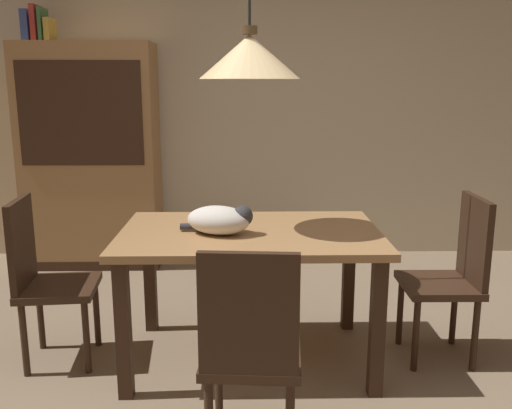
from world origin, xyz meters
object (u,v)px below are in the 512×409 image
hutch_bookcase (91,161)px  book_green_slim (43,25)px  dining_table (250,248)px  chair_near_front (251,346)px  chair_left_side (43,274)px  cat_sleeping (220,220)px  pendant_lamp (250,56)px  book_red_tall (37,24)px  book_yellow_short (50,30)px  book_blue_wide (29,26)px  chair_right_side (454,271)px

hutch_bookcase → book_green_slim: bearing=179.7°
dining_table → chair_near_front: (-0.01, -0.88, -0.14)m
chair_left_side → hutch_bookcase: size_ratio=0.50×
dining_table → hutch_bookcase: bearing=127.1°
cat_sleeping → pendant_lamp: size_ratio=0.31×
dining_table → book_green_slim: size_ratio=5.38×
book_red_tall → book_yellow_short: size_ratio=1.40×
hutch_bookcase → book_blue_wide: bearing=179.8°
chair_near_front → book_yellow_short: size_ratio=4.65×
book_yellow_short → cat_sleeping: bearing=-51.9°
dining_table → book_blue_wide: size_ratio=5.83×
dining_table → hutch_bookcase: (-1.31, 1.74, 0.24)m
chair_near_front → book_red_tall: size_ratio=3.32×
chair_near_front → pendant_lamp: (0.01, 0.88, 1.15)m
hutch_bookcase → book_yellow_short: 1.08m
book_red_tall → book_green_slim: book_red_tall is taller
book_green_slim → book_yellow_short: size_ratio=1.30×
chair_near_front → book_green_slim: (-1.62, 2.62, 1.47)m
chair_right_side → dining_table: bearing=180.0°
chair_right_side → book_green_slim: size_ratio=3.58×
pendant_lamp → dining_table: bearing=0.0°
chair_left_side → book_blue_wide: (-0.61, 1.75, 1.46)m
chair_left_side → book_yellow_short: 2.30m
chair_right_side → book_blue_wide: 3.66m
chair_left_side → book_red_tall: book_red_tall is taller
cat_sleeping → hutch_bookcase: bearing=122.7°
dining_table → book_green_slim: bearing=133.0°
pendant_lamp → book_red_tall: 2.44m
dining_table → pendant_lamp: (-0.00, 0.00, 1.01)m
dining_table → chair_left_side: (-1.13, -0.01, -0.14)m
cat_sleeping → book_green_slim: size_ratio=1.56×
chair_right_side → cat_sleeping: size_ratio=2.30×
chair_left_side → book_yellow_short: bearing=104.3°
chair_near_front → book_blue_wide: 3.46m
chair_left_side → pendant_lamp: size_ratio=0.72×
dining_table → book_blue_wide: (-1.74, 1.74, 1.32)m
book_yellow_short → chair_near_front: bearing=-59.1°
pendant_lamp → cat_sleeping: bearing=-156.7°
book_blue_wide → book_yellow_short: book_blue_wide is taller
dining_table → book_green_slim: book_green_slim is taller
dining_table → cat_sleeping: 0.25m
pendant_lamp → book_green_slim: size_ratio=5.00×
chair_near_front → cat_sleeping: 0.88m
pendant_lamp → book_red_tall: size_ratio=4.64×
book_blue_wide → book_red_tall: book_red_tall is taller
dining_table → chair_right_side: 1.14m
chair_left_side → book_green_slim: size_ratio=3.58×
pendant_lamp → book_yellow_short: size_ratio=6.50×
chair_right_side → book_blue_wide: size_ratio=3.88×
hutch_bookcase → book_yellow_short: size_ratio=9.25×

